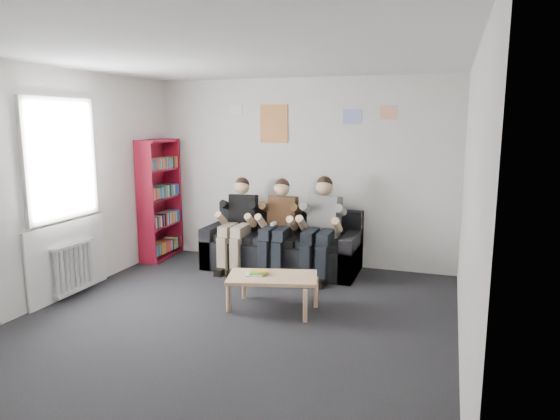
# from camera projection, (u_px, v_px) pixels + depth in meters

# --- Properties ---
(room_shell) EXTENTS (5.00, 5.00, 5.00)m
(room_shell) POSITION_uv_depth(u_px,v_px,m) (228.00, 196.00, 4.96)
(room_shell) COLOR black
(room_shell) RESTS_ON ground
(sofa) EXTENTS (2.17, 0.89, 0.84)m
(sofa) POSITION_uv_depth(u_px,v_px,m) (283.00, 248.00, 7.13)
(sofa) COLOR black
(sofa) RESTS_ON ground
(bookshelf) EXTENTS (0.27, 0.82, 1.82)m
(bookshelf) POSITION_uv_depth(u_px,v_px,m) (160.00, 199.00, 7.60)
(bookshelf) COLOR maroon
(bookshelf) RESTS_ON ground
(coffee_table) EXTENTS (0.98, 0.54, 0.39)m
(coffee_table) POSITION_uv_depth(u_px,v_px,m) (273.00, 280.00, 5.55)
(coffee_table) COLOR #D8AE7C
(coffee_table) RESTS_ON ground
(game_cases) EXTENTS (0.22, 0.19, 0.04)m
(game_cases) POSITION_uv_depth(u_px,v_px,m) (257.00, 273.00, 5.57)
(game_cases) COLOR white
(game_cases) RESTS_ON coffee_table
(person_left) EXTENTS (0.39, 0.84, 1.29)m
(person_left) POSITION_uv_depth(u_px,v_px,m) (238.00, 224.00, 7.08)
(person_left) COLOR black
(person_left) RESTS_ON sofa
(person_middle) EXTENTS (0.39, 0.84, 1.30)m
(person_middle) POSITION_uv_depth(u_px,v_px,m) (278.00, 227.00, 6.88)
(person_middle) COLOR #4F351A
(person_middle) RESTS_ON sofa
(person_right) EXTENTS (0.42, 0.90, 1.35)m
(person_right) POSITION_uv_depth(u_px,v_px,m) (320.00, 228.00, 6.68)
(person_right) COLOR silver
(person_right) RESTS_ON sofa
(radiator) EXTENTS (0.10, 0.64, 0.60)m
(radiator) POSITION_uv_depth(u_px,v_px,m) (74.00, 267.00, 6.01)
(radiator) COLOR white
(radiator) RESTS_ON ground
(window) EXTENTS (0.05, 1.30, 2.36)m
(window) POSITION_uv_depth(u_px,v_px,m) (65.00, 212.00, 5.91)
(window) COLOR white
(window) RESTS_ON room_shell
(poster_large) EXTENTS (0.42, 0.01, 0.55)m
(poster_large) POSITION_uv_depth(u_px,v_px,m) (274.00, 124.00, 7.28)
(poster_large) COLOR gold
(poster_large) RESTS_ON room_shell
(poster_blue) EXTENTS (0.25, 0.01, 0.20)m
(poster_blue) POSITION_uv_depth(u_px,v_px,m) (352.00, 116.00, 6.89)
(poster_blue) COLOR #466FEE
(poster_blue) RESTS_ON room_shell
(poster_pink) EXTENTS (0.22, 0.01, 0.18)m
(poster_pink) POSITION_uv_depth(u_px,v_px,m) (389.00, 113.00, 6.73)
(poster_pink) COLOR #E1469D
(poster_pink) RESTS_ON room_shell
(poster_sign) EXTENTS (0.20, 0.01, 0.14)m
(poster_sign) POSITION_uv_depth(u_px,v_px,m) (236.00, 110.00, 7.44)
(poster_sign) COLOR white
(poster_sign) RESTS_ON room_shell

